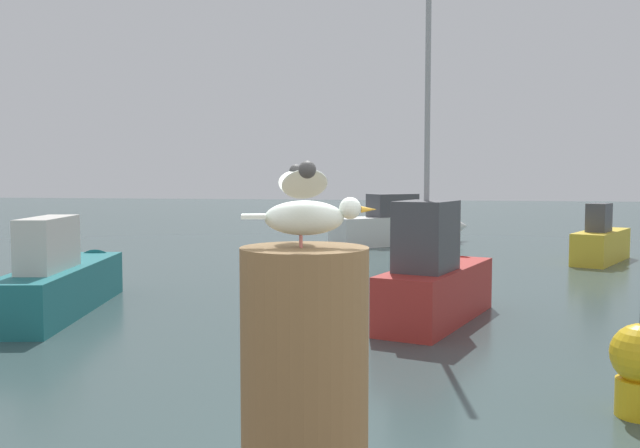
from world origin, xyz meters
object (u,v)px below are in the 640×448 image
object	(u,v)px
seagull	(306,204)
boat_red	(440,279)
mooring_post	(305,400)
boat_teal	(66,279)
boat_white	(405,226)
boat_yellow	(603,242)

from	to	relation	value
seagull	boat_red	xyz separation A→B (m)	(0.32, 8.80, -1.51)
mooring_post	boat_teal	xyz separation A→B (m)	(-5.78, 8.48, -1.06)
seagull	boat_white	distance (m)	20.64
boat_yellow	boat_red	distance (m)	9.11
seagull	boat_red	size ratio (longest dim) A/B	0.12
mooring_post	boat_yellow	bearing A→B (deg)	75.43
boat_red	boat_white	xyz separation A→B (m)	(-1.23, 11.76, -0.05)
seagull	boat_yellow	bearing A→B (deg)	75.45
boat_yellow	boat_white	world-z (taller)	boat_white
seagull	boat_teal	bearing A→B (deg)	124.30
seagull	boat_white	size ratio (longest dim) A/B	0.13
boat_teal	boat_white	bearing A→B (deg)	68.06
mooring_post	boat_white	world-z (taller)	mooring_post
boat_teal	boat_white	world-z (taller)	boat_white
boat_red	boat_yellow	bearing A→B (deg)	63.36
mooring_post	seagull	size ratio (longest dim) A/B	1.49
boat_yellow	seagull	bearing A→B (deg)	-104.55
boat_yellow	boat_red	size ratio (longest dim) A/B	0.69
mooring_post	boat_teal	size ratio (longest dim) A/B	0.19
boat_yellow	boat_white	size ratio (longest dim) A/B	0.74
seagull	mooring_post	bearing A→B (deg)	-164.85
seagull	boat_yellow	xyz separation A→B (m)	(4.40, 16.95, -1.65)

